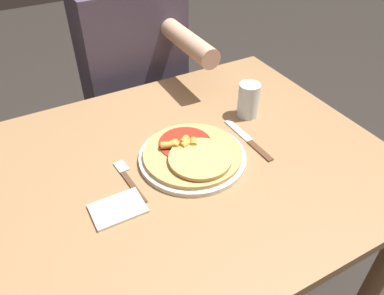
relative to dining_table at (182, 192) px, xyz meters
The scene contains 8 objects.
dining_table is the anchor object (origin of this frame).
plate 0.13m from the dining_table, ahead, with size 0.30×0.30×0.01m.
pizza 0.14m from the dining_table, ahead, with size 0.27×0.27×0.04m.
fork 0.19m from the dining_table, behind, with size 0.03×0.18×0.00m.
knife 0.25m from the dining_table, ahead, with size 0.02×0.22×0.00m.
drinking_glass 0.35m from the dining_table, 19.99° to the left, with size 0.07×0.07×0.11m.
napkin 0.25m from the dining_table, 159.95° to the right, with size 0.13×0.09×0.01m.
person_diner 0.65m from the dining_table, 79.93° to the left, with size 0.40×0.52×1.23m.
Camera 1 is at (-0.34, -0.69, 1.45)m, focal length 35.00 mm.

